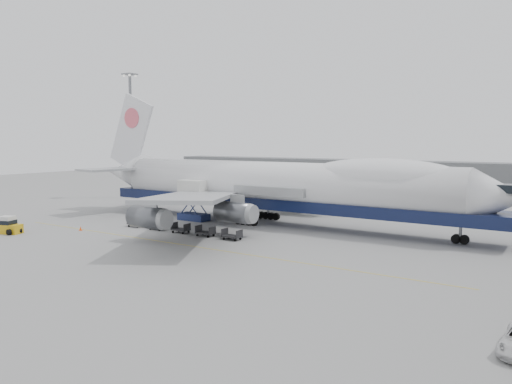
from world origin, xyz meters
The scene contains 13 objects.
ground centered at (0.00, 0.00, 0.00)m, with size 260.00×260.00×0.00m, color gray.
apron_line centered at (0.00, -6.00, 0.01)m, with size 60.00×0.15×0.01m, color gold.
hangar centered at (-10.00, 70.00, 3.50)m, with size 110.00×8.00×7.00m, color slate.
floodlight_mast centered at (-42.00, 24.00, 14.27)m, with size 2.40×2.40×25.43m.
airliner centered at (0.64, 12.00, 5.62)m, with size 67.00×55.30×19.98m.
catering_truck centered at (-11.95, 8.21, 3.43)m, with size 4.66×3.27×6.02m.
baggage_tug centered at (-24.97, -13.05, 0.99)m, with size 3.40×2.50×2.23m.
traffic_cone centered at (-19.00, -6.61, 0.27)m, with size 0.39×0.39×0.58m.
dolly_0 centered at (-14.87, -0.62, 0.53)m, with size 2.30×1.35×1.30m.
dolly_1 centered at (-10.77, -0.62, 0.53)m, with size 2.30×1.35×1.30m.
dolly_2 centered at (-6.67, -0.62, 0.53)m, with size 2.30×1.35×1.30m.
dolly_3 centered at (-2.57, -0.62, 0.53)m, with size 2.30×1.35×1.30m.
dolly_4 centered at (1.53, -0.62, 0.53)m, with size 2.30×1.35×1.30m.
Camera 1 is at (36.37, -48.44, 12.02)m, focal length 35.00 mm.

